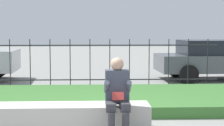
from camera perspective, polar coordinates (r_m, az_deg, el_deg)
The scene contains 5 objects.
stone_bench at distance 6.35m, azimuth -6.62°, elevation -8.47°, with size 2.70×0.59×0.44m.
person_seated_reader at distance 5.92m, azimuth 0.84°, elevation -4.71°, with size 0.42×0.73×1.24m.
grass_berm at distance 8.48m, azimuth -3.59°, elevation -5.54°, with size 9.15×2.96×0.23m.
iron_fence at distance 10.39m, azimuth -3.37°, elevation -0.05°, with size 7.15×0.03×1.41m.
car_parked_right at distance 12.99m, azimuth 15.86°, elevation 0.64°, with size 4.22×2.01×1.33m.
Camera 1 is at (0.19, -6.15, 1.70)m, focal length 60.00 mm.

